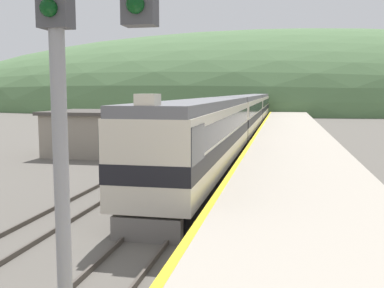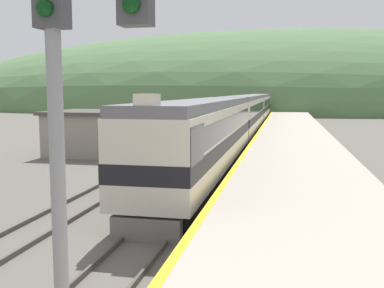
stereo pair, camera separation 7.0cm
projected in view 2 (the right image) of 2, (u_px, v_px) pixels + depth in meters
The scene contains 11 objects.
track_main at pixel (257, 122), 67.78m from camera, with size 1.52×180.00×0.16m.
track_siding at pixel (231, 122), 68.58m from camera, with size 1.51×180.00×0.16m.
platform at pixel (292, 131), 47.29m from camera, with size 6.26×140.00×1.06m.
distant_hills at pixel (270, 108), 125.17m from camera, with size 205.45×92.45×41.62m.
station_shed at pixel (92, 132), 33.47m from camera, with size 5.80×6.19×3.25m.
express_train_lead_car at pixel (204, 136), 23.68m from camera, with size 2.93×21.25×4.59m.
carriage_second at pixel (244, 114), 46.28m from camera, with size 2.92×23.02×4.23m.
carriage_third at pixel (258, 107), 69.52m from camera, with size 2.92×23.02×4.23m.
carriage_fourth at pixel (265, 103), 92.75m from camera, with size 2.92×23.02×4.23m.
carriage_fifth at pixel (269, 101), 115.98m from camera, with size 2.92×23.02×4.23m.
signal_mast_main at pixel (53, 55), 5.65m from camera, with size 3.30×0.42×7.47m.
Camera 2 is at (4.17, 1.71, 4.66)m, focal length 42.00 mm.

